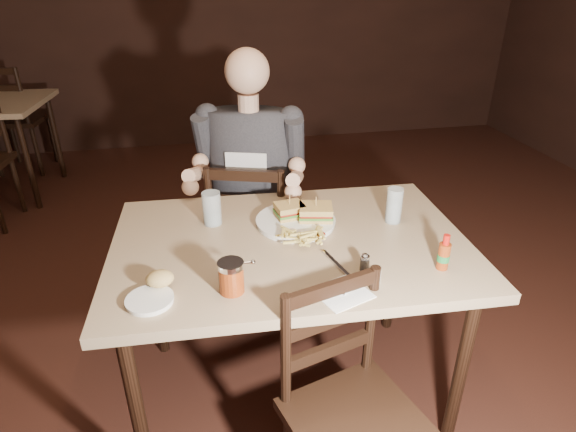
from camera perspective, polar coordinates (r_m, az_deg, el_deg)
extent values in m
plane|color=black|center=(2.34, 3.69, -18.57)|extent=(7.00, 7.00, 0.00)
plane|color=#321C15|center=(5.10, -6.74, 24.01)|extent=(6.00, 0.00, 6.00)
cube|color=tan|center=(1.81, 0.31, -3.52)|extent=(1.36, 0.94, 0.04)
cylinder|color=black|center=(1.80, -17.42, -21.34)|extent=(0.05, 0.05, 0.73)
cylinder|color=black|center=(2.32, -15.42, -8.27)|extent=(0.05, 0.05, 0.73)
cylinder|color=black|center=(1.95, 19.76, -17.03)|extent=(0.05, 0.05, 0.73)
cylinder|color=black|center=(2.45, 12.36, -5.91)|extent=(0.05, 0.05, 0.73)
cylinder|color=black|center=(4.14, -28.39, 5.44)|extent=(0.04, 0.04, 0.73)
cylinder|color=black|center=(4.70, -25.81, 8.37)|extent=(0.04, 0.04, 0.73)
cylinder|color=white|center=(1.92, 0.91, -0.75)|extent=(0.32, 0.32, 0.02)
ellipsoid|color=maroon|center=(1.81, 3.84, -2.16)|extent=(0.04, 0.04, 0.01)
cylinder|color=silver|center=(1.92, -9.01, 0.91)|extent=(0.08, 0.08, 0.13)
cylinder|color=silver|center=(1.96, 12.47, 1.24)|extent=(0.07, 0.07, 0.14)
cube|color=white|center=(1.54, 6.42, -9.04)|extent=(0.20, 0.19, 0.00)
cube|color=silver|center=(1.66, 6.04, -5.88)|extent=(0.06, 0.21, 0.01)
cube|color=silver|center=(1.59, 7.81, -7.67)|extent=(0.13, 0.13, 0.01)
cylinder|color=white|center=(1.55, -16.05, -9.67)|extent=(0.15, 0.15, 0.01)
ellipsoid|color=tan|center=(1.58, -14.95, -7.18)|extent=(0.09, 0.08, 0.05)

